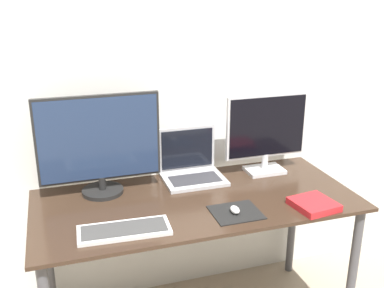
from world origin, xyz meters
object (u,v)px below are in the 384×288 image
object	(u,v)px
monitor_right	(266,132)
mouse	(235,210)
keyboard	(124,230)
book	(314,204)
monitor_left	(99,144)
laptop	(191,166)

from	to	relation	value
monitor_right	mouse	world-z (taller)	monitor_right
keyboard	mouse	xyz separation A→B (m)	(0.51, 0.01, 0.01)
mouse	book	xyz separation A→B (m)	(0.38, -0.05, -0.00)
monitor_left	monitor_right	size ratio (longest dim) A/B	1.29
monitor_left	monitor_right	xyz separation A→B (m)	(0.90, 0.00, -0.02)
mouse	monitor_left	bearing A→B (deg)	143.17
keyboard	monitor_left	bearing A→B (deg)	95.36
monitor_left	book	distance (m)	1.07
laptop	book	xyz separation A→B (m)	(0.44, -0.52, -0.05)
laptop	mouse	distance (m)	0.47
monitor_left	laptop	bearing A→B (deg)	5.94
book	monitor_left	bearing A→B (deg)	153.35
laptop	book	world-z (taller)	laptop
monitor_left	book	size ratio (longest dim) A/B	2.84
keyboard	mouse	bearing A→B (deg)	0.81
keyboard	mouse	world-z (taller)	mouse
book	keyboard	bearing A→B (deg)	176.98
laptop	monitor_left	bearing A→B (deg)	-174.06
monitor_right	mouse	size ratio (longest dim) A/B	7.34
monitor_left	monitor_right	distance (m)	0.90
laptop	book	bearing A→B (deg)	-49.28
laptop	book	distance (m)	0.68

